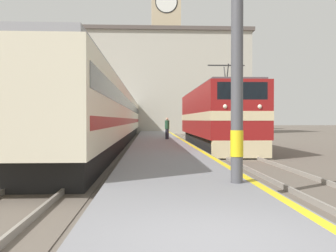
{
  "coord_description": "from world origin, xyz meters",
  "views": [
    {
      "loc": [
        -0.79,
        -4.62,
        1.84
      ],
      "look_at": [
        0.78,
        27.17,
        1.34
      ],
      "focal_mm": 42.0,
      "sensor_mm": 36.0,
      "label": 1
    }
  ],
  "objects_px": {
    "clock_tower": "(166,40)",
    "person_on_platform": "(167,128)",
    "locomotive_train": "(215,118)",
    "passenger_train": "(117,117)"
  },
  "relations": [
    {
      "from": "clock_tower",
      "to": "person_on_platform",
      "type": "bearing_deg",
      "value": -92.34
    },
    {
      "from": "passenger_train",
      "to": "person_on_platform",
      "type": "xyz_separation_m",
      "value": [
        4.18,
        -5.47,
        -0.89
      ]
    },
    {
      "from": "passenger_train",
      "to": "clock_tower",
      "type": "xyz_separation_m",
      "value": [
        5.69,
        31.53,
        13.14
      ]
    },
    {
      "from": "clock_tower",
      "to": "passenger_train",
      "type": "bearing_deg",
      "value": -100.24
    },
    {
      "from": "locomotive_train",
      "to": "clock_tower",
      "type": "bearing_deg",
      "value": 91.91
    },
    {
      "from": "locomotive_train",
      "to": "person_on_platform",
      "type": "xyz_separation_m",
      "value": [
        -2.88,
        4.14,
        -0.75
      ]
    },
    {
      "from": "locomotive_train",
      "to": "person_on_platform",
      "type": "relative_size",
      "value": 9.47
    },
    {
      "from": "locomotive_train",
      "to": "clock_tower",
      "type": "relative_size",
      "value": 0.53
    },
    {
      "from": "passenger_train",
      "to": "person_on_platform",
      "type": "distance_m",
      "value": 6.95
    },
    {
      "from": "passenger_train",
      "to": "clock_tower",
      "type": "distance_m",
      "value": 34.63
    }
  ]
}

